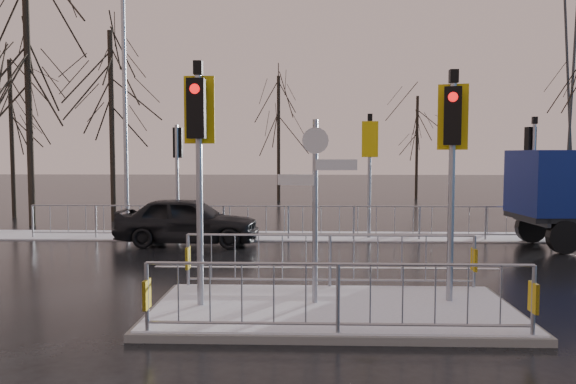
{
  "coord_description": "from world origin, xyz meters",
  "views": [
    {
      "loc": [
        -0.44,
        -9.12,
        2.66
      ],
      "look_at": [
        -0.86,
        3.3,
        1.8
      ],
      "focal_mm": 35.0,
      "sensor_mm": 36.0,
      "label": 1
    }
  ],
  "objects": [
    {
      "name": "ground",
      "position": [
        0.0,
        0.0,
        0.0
      ],
      "size": [
        120.0,
        120.0,
        0.0
      ],
      "primitive_type": "plane",
      "color": "black",
      "rests_on": "ground"
    },
    {
      "name": "snow_verge",
      "position": [
        0.0,
        8.6,
        0.02
      ],
      "size": [
        30.0,
        2.0,
        0.04
      ],
      "primitive_type": "cube",
      "color": "white",
      "rests_on": "ground"
    },
    {
      "name": "lane_markings",
      "position": [
        0.0,
        -0.33,
        0.0
      ],
      "size": [
        8.0,
        11.38,
        0.01
      ],
      "color": "silver",
      "rests_on": "ground"
    },
    {
      "name": "traffic_island",
      "position": [
        -0.01,
        0.01,
        0.39
      ],
      "size": [
        6.0,
        3.04,
        4.15
      ],
      "color": "slate",
      "rests_on": "ground"
    },
    {
      "name": "far_kerb_fixtures",
      "position": [
        0.29,
        8.09,
        1.02
      ],
      "size": [
        18.0,
        0.65,
        3.83
      ],
      "color": "#8E939B",
      "rests_on": "ground"
    },
    {
      "name": "car_far_lane",
      "position": [
        -3.89,
        6.99,
        0.7
      ],
      "size": [
        4.17,
        1.78,
        1.41
      ],
      "primitive_type": "imported",
      "rotation": [
        0.0,
        0.0,
        1.54
      ],
      "color": "black",
      "rests_on": "ground"
    },
    {
      "name": "tree_near_a",
      "position": [
        -10.5,
        11.0,
        6.11
      ],
      "size": [
        4.75,
        4.75,
        8.97
      ],
      "color": "black",
      "rests_on": "ground"
    },
    {
      "name": "tree_near_b",
      "position": [
        -8.0,
        12.5,
        5.15
      ],
      "size": [
        4.0,
        4.0,
        7.55
      ],
      "color": "black",
      "rests_on": "ground"
    },
    {
      "name": "tree_near_c",
      "position": [
        -12.5,
        13.5,
        4.5
      ],
      "size": [
        3.5,
        3.5,
        6.61
      ],
      "color": "black",
      "rests_on": "ground"
    },
    {
      "name": "tree_far_a",
      "position": [
        -2.0,
        22.0,
        4.82
      ],
      "size": [
        3.75,
        3.75,
        7.08
      ],
      "color": "black",
      "rests_on": "ground"
    },
    {
      "name": "tree_far_b",
      "position": [
        6.0,
        24.0,
        4.18
      ],
      "size": [
        3.25,
        3.25,
        6.14
      ],
      "color": "black",
      "rests_on": "ground"
    },
    {
      "name": "street_lamp_left",
      "position": [
        -6.43,
        9.5,
        4.49
      ],
      "size": [
        1.25,
        0.18,
        8.2
      ],
      "color": "#8E939B",
      "rests_on": "ground"
    },
    {
      "name": "pylon_wires",
      "position": [
        16.88,
        30.0,
        11.03
      ],
      "size": [
        70.0,
        2.38,
        19.97
      ],
      "color": "#2D3033",
      "rests_on": "ground"
    }
  ]
}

